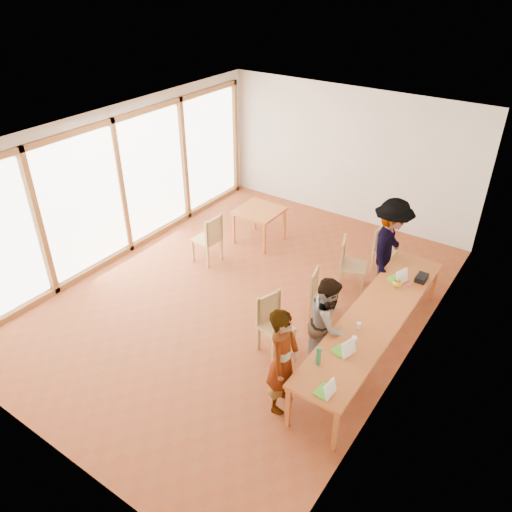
{
  "coord_description": "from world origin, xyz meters",
  "views": [
    {
      "loc": [
        4.36,
        -5.94,
        5.41
      ],
      "look_at": [
        0.39,
        -0.18,
        1.1
      ],
      "focal_mm": 35.0,
      "sensor_mm": 36.0,
      "label": 1
    }
  ],
  "objects": [
    {
      "name": "ground",
      "position": [
        0.0,
        0.0,
        0.0
      ],
      "size": [
        8.0,
        8.0,
        0.0
      ],
      "primitive_type": "plane",
      "color": "brown",
      "rests_on": "ground"
    },
    {
      "name": "wall_back",
      "position": [
        0.0,
        4.0,
        1.5
      ],
      "size": [
        6.0,
        0.1,
        3.0
      ],
      "primitive_type": "cube",
      "color": "beige",
      "rests_on": "ground"
    },
    {
      "name": "wall_front",
      "position": [
        0.0,
        -4.0,
        1.5
      ],
      "size": [
        6.0,
        0.1,
        3.0
      ],
      "primitive_type": "cube",
      "color": "beige",
      "rests_on": "ground"
    },
    {
      "name": "wall_right",
      "position": [
        3.0,
        0.0,
        1.5
      ],
      "size": [
        0.1,
        8.0,
        3.0
      ],
      "primitive_type": "cube",
      "color": "beige",
      "rests_on": "ground"
    },
    {
      "name": "window_wall",
      "position": [
        -2.96,
        0.0,
        1.5
      ],
      "size": [
        0.1,
        8.0,
        3.0
      ],
      "primitive_type": "cube",
      "color": "white",
      "rests_on": "ground"
    },
    {
      "name": "ceiling",
      "position": [
        0.0,
        0.0,
        3.02
      ],
      "size": [
        6.0,
        8.0,
        0.04
      ],
      "primitive_type": "cube",
      "color": "white",
      "rests_on": "wall_back"
    },
    {
      "name": "communal_table",
      "position": [
        2.5,
        -0.07,
        0.7
      ],
      "size": [
        0.8,
        4.0,
        0.75
      ],
      "color": "#C2602B",
      "rests_on": "ground"
    },
    {
      "name": "side_table",
      "position": [
        -0.93,
        1.86,
        0.67
      ],
      "size": [
        0.9,
        0.9,
        0.75
      ],
      "rotation": [
        0.0,
        0.0,
        0.01
      ],
      "color": "#C2602B",
      "rests_on": "ground"
    },
    {
      "name": "chair_near",
      "position": [
        1.15,
        -0.84,
        0.6
      ],
      "size": [
        0.58,
        0.58,
        0.52
      ],
      "rotation": [
        0.0,
        0.0,
        -0.34
      ],
      "color": "tan",
      "rests_on": "ground"
    },
    {
      "name": "chair_mid",
      "position": [
        1.35,
        0.3,
        0.54
      ],
      "size": [
        0.5,
        0.5,
        0.47
      ],
      "rotation": [
        0.0,
        0.0,
        0.25
      ],
      "color": "tan",
      "rests_on": "ground"
    },
    {
      "name": "chair_far",
      "position": [
        1.38,
        1.32,
        0.62
      ],
      "size": [
        0.6,
        0.6,
        0.54
      ],
      "rotation": [
        0.0,
        0.0,
        0.34
      ],
      "color": "tan",
      "rests_on": "ground"
    },
    {
      "name": "chair_empty",
      "position": [
        1.62,
        2.35,
        0.53
      ],
      "size": [
        0.41,
        0.41,
        0.46
      ],
      "rotation": [
        0.0,
        0.0,
        0.02
      ],
      "color": "tan",
      "rests_on": "ground"
    },
    {
      "name": "chair_spare",
      "position": [
        -1.24,
        0.6,
        0.63
      ],
      "size": [
        0.5,
        0.5,
        0.54
      ],
      "rotation": [
        0.0,
        0.0,
        3.09
      ],
      "color": "tan",
      "rests_on": "ground"
    },
    {
      "name": "person_near",
      "position": [
        1.9,
        -1.75,
        0.81
      ],
      "size": [
        0.49,
        0.65,
        1.62
      ],
      "primitive_type": "imported",
      "rotation": [
        0.0,
        0.0,
        1.76
      ],
      "color": "gray",
      "rests_on": "ground"
    },
    {
      "name": "person_mid",
      "position": [
        2.01,
        -0.69,
        0.77
      ],
      "size": [
        0.74,
        0.86,
        1.55
      ],
      "primitive_type": "imported",
      "rotation": [
        0.0,
        0.0,
        1.8
      ],
      "color": "gray",
      "rests_on": "ground"
    },
    {
      "name": "person_far",
      "position": [
        2.01,
        1.63,
        0.93
      ],
      "size": [
        0.87,
        1.29,
        1.85
      ],
      "primitive_type": "imported",
      "rotation": [
        0.0,
        0.0,
        1.73
      ],
      "color": "gray",
      "rests_on": "ground"
    },
    {
      "name": "laptop_near",
      "position": [
        2.61,
        -1.87,
        0.81
      ],
      "size": [
        0.22,
        0.25,
        0.2
      ],
      "rotation": [
        0.0,
        0.0,
        -0.08
      ],
      "color": "#57CB2D",
      "rests_on": "communal_table"
    },
    {
      "name": "laptop_mid",
      "position": [
        2.48,
        -1.08,
        0.81
      ],
      "size": [
        0.29,
        0.31,
        0.23
      ],
      "rotation": [
        0.0,
        0.0,
        -0.27
      ],
      "color": "#57CB2D",
      "rests_on": "communal_table"
    },
    {
      "name": "laptop_far",
      "position": [
        2.45,
        0.99,
        0.81
      ],
      "size": [
        0.31,
        0.32,
        0.23
      ],
      "rotation": [
        0.0,
        0.0,
        -0.35
      ],
      "color": "#57CB2D",
      "rests_on": "communal_table"
    },
    {
      "name": "yellow_mug",
      "position": [
        2.48,
        0.82,
        0.8
      ],
      "size": [
        0.18,
        0.18,
        0.11
      ],
      "primitive_type": "imported",
      "rotation": [
        0.0,
        0.0,
        -0.33
      ],
      "color": "yellow",
      "rests_on": "communal_table"
    },
    {
      "name": "green_bottle",
      "position": [
        2.28,
        -1.48,
        0.89
      ],
      "size": [
        0.07,
        0.07,
        0.28
      ],
      "primitive_type": "cylinder",
      "color": "#257F4C",
      "rests_on": "communal_table"
    },
    {
      "name": "clear_glass",
      "position": [
        2.41,
        -0.5,
        0.8
      ],
      "size": [
        0.07,
        0.07,
        0.09
      ],
      "primitive_type": "cylinder",
      "color": "silver",
      "rests_on": "communal_table"
    },
    {
      "name": "condiment_cup",
      "position": [
        2.48,
        -0.79,
        0.78
      ],
      "size": [
        0.08,
        0.08,
        0.06
      ],
      "primitive_type": "cylinder",
      "color": "white",
      "rests_on": "communal_table"
    },
    {
      "name": "pink_phone",
      "position": [
        2.63,
        0.96,
        0.76
      ],
      "size": [
        0.05,
        0.1,
        0.01
      ],
      "primitive_type": "cube",
      "color": "#C13783",
      "rests_on": "communal_table"
    },
    {
      "name": "black_pouch",
      "position": [
        2.75,
        1.22,
        0.8
      ],
      "size": [
        0.16,
        0.26,
        0.09
      ],
      "primitive_type": "cube",
      "color": "black",
      "rests_on": "communal_table"
    }
  ]
}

